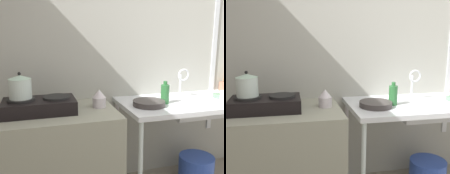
# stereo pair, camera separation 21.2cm
# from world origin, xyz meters

# --- Properties ---
(wall_back) EXTENTS (5.05, 0.10, 2.63)m
(wall_back) POSITION_xyz_m (0.00, 1.72, 1.32)
(wall_back) COLOR #A7A79D
(wall_back) RESTS_ON ground
(wall_metal_strip) EXTENTS (0.05, 0.01, 2.11)m
(wall_metal_strip) POSITION_xyz_m (0.42, 1.66, 1.45)
(wall_metal_strip) COLOR silver
(counter_concrete) EXTENTS (1.25, 0.66, 0.83)m
(counter_concrete) POSITION_xyz_m (-1.40, 1.33, 0.41)
(counter_concrete) COLOR gray
(counter_concrete) RESTS_ON ground
(counter_sink) EXTENTS (1.49, 0.66, 0.83)m
(counter_sink) POSITION_xyz_m (0.05, 1.33, 0.77)
(counter_sink) COLOR silver
(counter_sink) RESTS_ON ground
(stove) EXTENTS (0.54, 0.32, 0.12)m
(stove) POSITION_xyz_m (-1.37, 1.33, 0.88)
(stove) COLOR black
(stove) RESTS_ON counter_concrete
(pot_on_left_burner) EXTENTS (0.17, 0.17, 0.20)m
(pot_on_left_burner) POSITION_xyz_m (-1.50, 1.33, 1.04)
(pot_on_left_burner) COLOR silver
(pot_on_left_burner) RESTS_ON stove
(percolator) EXTENTS (0.11, 0.11, 0.15)m
(percolator) POSITION_xyz_m (-0.90, 1.35, 0.90)
(percolator) COLOR silver
(percolator) RESTS_ON counter_concrete
(sink_basin) EXTENTS (0.46, 0.35, 0.13)m
(sink_basin) POSITION_xyz_m (-0.04, 1.31, 0.76)
(sink_basin) COLOR silver
(sink_basin) RESTS_ON counter_sink
(faucet) EXTENTS (0.12, 0.07, 0.27)m
(faucet) POSITION_xyz_m (-0.05, 1.48, 1.01)
(faucet) COLOR silver
(faucet) RESTS_ON counter_sink
(frying_pan) EXTENTS (0.27, 0.27, 0.04)m
(frying_pan) POSITION_xyz_m (-0.49, 1.28, 0.85)
(frying_pan) COLOR #3A3433
(frying_pan) RESTS_ON counter_sink
(cup_by_rack) EXTENTS (0.08, 0.08, 0.08)m
(cup_by_rack) POSITION_xyz_m (0.27, 1.28, 0.87)
(cup_by_rack) COLOR white
(cup_by_rack) RESTS_ON counter_sink
(small_bowl_on_drainboard) EXTENTS (0.11, 0.11, 0.04)m
(small_bowl_on_drainboard) POSITION_xyz_m (0.27, 1.34, 0.84)
(small_bowl_on_drainboard) COLOR gray
(small_bowl_on_drainboard) RESTS_ON counter_sink
(bottle_by_sink) EXTENTS (0.07, 0.07, 0.20)m
(bottle_by_sink) POSITION_xyz_m (-0.32, 1.31, 0.91)
(bottle_by_sink) COLOR #2B6834
(bottle_by_sink) RESTS_ON counter_sink
(utensil_jar) EXTENTS (0.09, 0.09, 0.19)m
(utensil_jar) POSITION_xyz_m (0.52, 1.60, 0.87)
(utensil_jar) COLOR #A16851
(utensil_jar) RESTS_ON counter_sink
(bucket_on_floor) EXTENTS (0.34, 0.34, 0.25)m
(bucket_on_floor) POSITION_xyz_m (0.07, 1.35, 0.13)
(bucket_on_floor) COLOR #3252B9
(bucket_on_floor) RESTS_ON ground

